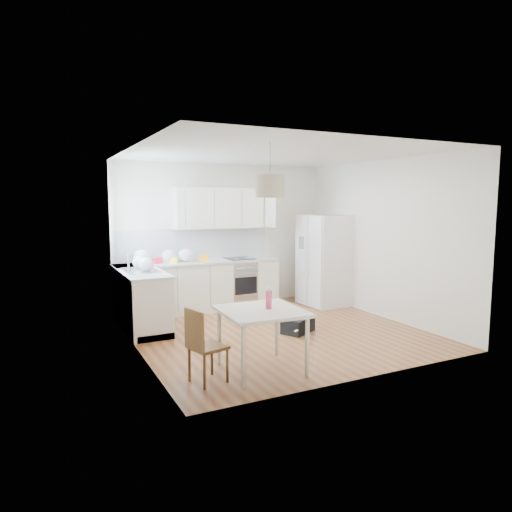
{
  "coord_description": "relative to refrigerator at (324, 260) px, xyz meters",
  "views": [
    {
      "loc": [
        -3.31,
        -6.03,
        2.0
      ],
      "look_at": [
        -0.14,
        0.4,
        1.14
      ],
      "focal_mm": 32.0,
      "sensor_mm": 36.0,
      "label": 1
    }
  ],
  "objects": [
    {
      "name": "wall_back",
      "position": [
        -1.74,
        0.89,
        0.48
      ],
      "size": [
        4.2,
        0.0,
        4.2
      ],
      "primitive_type": "plane",
      "rotation": [
        1.57,
        0.0,
        0.0
      ],
      "color": "white",
      "rests_on": "floor"
    },
    {
      "name": "drink_bottle",
      "position": [
        -2.58,
        -2.57,
        -0.0
      ],
      "size": [
        0.08,
        0.08,
        0.26
      ],
      "primitive_type": "cylinder",
      "rotation": [
        0.0,
        0.0,
        -0.02
      ],
      "color": "#DA3C60",
      "rests_on": "dining_table"
    },
    {
      "name": "floor",
      "position": [
        -1.74,
        -1.21,
        -0.87
      ],
      "size": [
        4.2,
        4.2,
        0.0
      ],
      "primitive_type": "plane",
      "color": "brown",
      "rests_on": "ground"
    },
    {
      "name": "grocery_bag_a",
      "position": [
        -3.36,
        0.63,
        0.18
      ],
      "size": [
        0.28,
        0.24,
        0.25
      ],
      "primitive_type": "ellipsoid",
      "color": "white",
      "rests_on": "counter_back"
    },
    {
      "name": "grocery_bag_c",
      "position": [
        -2.59,
        0.59,
        0.17
      ],
      "size": [
        0.27,
        0.23,
        0.24
      ],
      "primitive_type": "ellipsoid",
      "color": "white",
      "rests_on": "counter_back"
    },
    {
      "name": "sink",
      "position": [
        -3.54,
        -0.06,
        0.05
      ],
      "size": [
        0.5,
        0.8,
        0.16
      ],
      "primitive_type": null,
      "color": "#B0B2B4",
      "rests_on": "counter_left"
    },
    {
      "name": "snack_red",
      "position": [
        -3.1,
        0.59,
        0.1
      ],
      "size": [
        0.18,
        0.14,
        0.11
      ],
      "primitive_type": "cube",
      "rotation": [
        0.0,
        0.0,
        0.36
      ],
      "color": "red",
      "rests_on": "counter_back"
    },
    {
      "name": "wall_left",
      "position": [
        -3.84,
        -1.21,
        0.48
      ],
      "size": [
        0.0,
        4.2,
        4.2
      ],
      "primitive_type": "plane",
      "rotation": [
        1.57,
        0.0,
        1.57
      ],
      "color": "white",
      "rests_on": "floor"
    },
    {
      "name": "counter_back",
      "position": [
        -2.34,
        0.59,
        0.03
      ],
      "size": [
        3.02,
        0.64,
        0.04
      ],
      "primitive_type": "cube",
      "color": "silver",
      "rests_on": "cabinets_back"
    },
    {
      "name": "pendant_lamp",
      "position": [
        -2.49,
        -2.43,
        1.31
      ],
      "size": [
        0.44,
        0.44,
        0.27
      ],
      "primitive_type": "cylinder",
      "rotation": [
        0.0,
        0.0,
        -0.29
      ],
      "color": "beige",
      "rests_on": "ceiling"
    },
    {
      "name": "dining_table",
      "position": [
        -2.67,
        -2.57,
        -0.21
      ],
      "size": [
        0.97,
        0.97,
        0.74
      ],
      "rotation": [
        0.0,
        0.0,
        -0.05
      ],
      "color": "beige",
      "rests_on": "floor"
    },
    {
      "name": "backsplash_left",
      "position": [
        -3.84,
        -0.01,
        0.34
      ],
      "size": [
        0.01,
        1.8,
        0.58
      ],
      "primitive_type": "cube",
      "color": "white",
      "rests_on": "wall_left"
    },
    {
      "name": "grocery_bag_e",
      "position": [
        -3.47,
        -0.16,
        0.16
      ],
      "size": [
        0.24,
        0.2,
        0.21
      ],
      "primitive_type": "ellipsoid",
      "color": "white",
      "rests_on": "counter_left"
    },
    {
      "name": "grocery_bag_d",
      "position": [
        -3.5,
        0.18,
        0.15
      ],
      "size": [
        0.22,
        0.19,
        0.2
      ],
      "primitive_type": "ellipsoid",
      "color": "white",
      "rests_on": "counter_back"
    },
    {
      "name": "snack_orange",
      "position": [
        -2.27,
        0.56,
        0.11
      ],
      "size": [
        0.18,
        0.14,
        0.11
      ],
      "primitive_type": "cube",
      "rotation": [
        0.0,
        0.0,
        -0.23
      ],
      "color": "orange",
      "rests_on": "counter_back"
    },
    {
      "name": "dining_chair",
      "position": [
        -3.36,
        -2.63,
        -0.45
      ],
      "size": [
        0.43,
        0.43,
        0.85
      ],
      "primitive_type": null,
      "rotation": [
        0.0,
        0.0,
        0.24
      ],
      "color": "#503118",
      "rests_on": "floor"
    },
    {
      "name": "cabinets_left",
      "position": [
        -3.54,
        -0.01,
        -0.43
      ],
      "size": [
        0.6,
        1.8,
        0.88
      ],
      "primitive_type": "cube",
      "color": "white",
      "rests_on": "floor"
    },
    {
      "name": "gym_bag",
      "position": [
        -1.46,
        -1.41,
        -0.75
      ],
      "size": [
        0.59,
        0.52,
        0.23
      ],
      "primitive_type": "cube",
      "rotation": [
        0.0,
        0.0,
        0.48
      ],
      "color": "black",
      "rests_on": "floor"
    },
    {
      "name": "wall_right",
      "position": [
        0.36,
        -1.21,
        0.48
      ],
      "size": [
        0.0,
        4.2,
        4.2
      ],
      "primitive_type": "plane",
      "rotation": [
        1.57,
        0.0,
        -1.57
      ],
      "color": "white",
      "rests_on": "floor"
    },
    {
      "name": "grocery_bag_b",
      "position": [
        -2.89,
        0.61,
        0.16
      ],
      "size": [
        0.25,
        0.21,
        0.23
      ],
      "primitive_type": "ellipsoid",
      "color": "white",
      "rests_on": "counter_back"
    },
    {
      "name": "window_glassblock",
      "position": [
        -3.83,
        -0.06,
        0.88
      ],
      "size": [
        0.02,
        1.0,
        1.0
      ],
      "primitive_type": "cube",
      "color": "#BFE0F9",
      "rests_on": "wall_left"
    },
    {
      "name": "cabinets_back",
      "position": [
        -2.34,
        0.59,
        -0.43
      ],
      "size": [
        3.0,
        0.6,
        0.88
      ],
      "primitive_type": "cube",
      "color": "white",
      "rests_on": "floor"
    },
    {
      "name": "snack_yellow",
      "position": [
        -2.83,
        0.53,
        0.1
      ],
      "size": [
        0.17,
        0.15,
        0.1
      ],
      "primitive_type": "cube",
      "rotation": [
        0.0,
        0.0,
        -0.61
      ],
      "color": "yellow",
      "rests_on": "counter_back"
    },
    {
      "name": "backsplash_back",
      "position": [
        -2.34,
        0.88,
        0.34
      ],
      "size": [
        3.0,
        0.01,
        0.58
      ],
      "primitive_type": "cube",
      "color": "white",
      "rests_on": "wall_back"
    },
    {
      "name": "refrigerator",
      "position": [
        0.0,
        0.0,
        0.0
      ],
      "size": [
        0.86,
        0.89,
        1.74
      ],
      "primitive_type": null,
      "rotation": [
        0.0,
        0.0,
        0.03
      ],
      "color": "white",
      "rests_on": "floor"
    },
    {
      "name": "upper_cabinets",
      "position": [
        -1.89,
        0.73,
        1.01
      ],
      "size": [
        1.7,
        0.32,
        0.75
      ],
      "primitive_type": "cube",
      "color": "white",
      "rests_on": "wall_back"
    },
    {
      "name": "counter_left",
      "position": [
        -3.54,
        -0.01,
        0.03
      ],
      "size": [
        0.64,
        1.82,
        0.04
      ],
      "primitive_type": "cube",
      "color": "silver",
      "rests_on": "cabinets_left"
    },
    {
      "name": "range_oven",
      "position": [
        -1.54,
        0.59,
        -0.43
      ],
      "size": [
        0.5,
        0.61,
        0.88
      ],
      "primitive_type": null,
      "color": "#B0B2B4",
      "rests_on": "floor"
    },
    {
      "name": "ceiling",
      "position": [
        -1.74,
        -1.21,
        1.83
      ],
      "size": [
        4.2,
        4.2,
        0.0
      ],
      "primitive_type": "plane",
      "rotation": [
        3.14,
        0.0,
        0.0
      ],
      "color": "white",
      "rests_on": "wall_back"
    }
  ]
}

